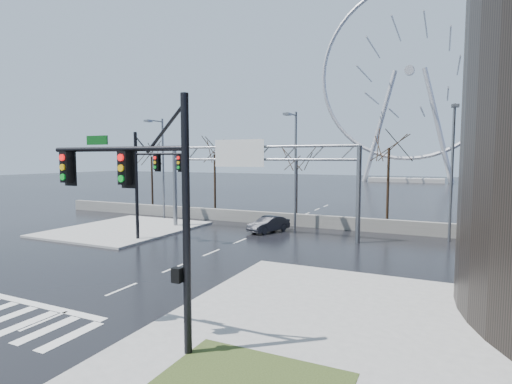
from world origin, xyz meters
The scene contains 17 objects.
ground centered at (0.00, 0.00, 0.00)m, with size 260.00×260.00×0.00m, color black.
sidewalk_right_ext centered at (10.00, 2.00, 0.07)m, with size 12.00×10.00×0.15m, color gray.
sidewalk_far centered at (-11.00, 12.00, 0.07)m, with size 10.00×12.00×0.15m, color gray.
barrier_wall centered at (0.00, 20.00, 0.55)m, with size 52.00×0.50×1.10m, color slate.
signal_mast_near centered at (5.14, -4.04, 4.87)m, with size 5.52×0.41×8.00m.
signal_mast_far centered at (-5.87, 8.96, 4.83)m, with size 4.72×0.41×8.00m.
sign_gantry centered at (-0.38, 14.96, 5.18)m, with size 16.36×0.40×7.60m.
streetlight_left centered at (-12.00, 18.16, 5.89)m, with size 0.50×2.55×10.00m.
streetlight_mid centered at (2.00, 18.16, 5.89)m, with size 0.50×2.55×10.00m.
streetlight_right centered at (14.00, 18.16, 5.89)m, with size 0.50×2.55×10.00m.
tree_far_left centered at (-18.00, 24.00, 5.57)m, with size 3.50×3.50×7.00m.
tree_left centered at (-9.00, 23.50, 5.98)m, with size 3.75×3.75×7.50m.
tree_center centered at (0.00, 24.50, 5.17)m, with size 3.25×3.25×6.50m.
tree_right centered at (9.00, 23.50, 6.22)m, with size 3.90×3.90×7.80m.
tree_far_right centered at (17.00, 24.00, 5.41)m, with size 3.40×3.40×6.80m.
ferris_wheel centered at (5.00, 95.00, 26.13)m, with size 45.00×6.00×50.91m.
car centered at (0.46, 16.28, 0.65)m, with size 1.37×3.93×1.29m, color black.
Camera 1 is at (13.37, -13.79, 6.11)m, focal length 28.00 mm.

